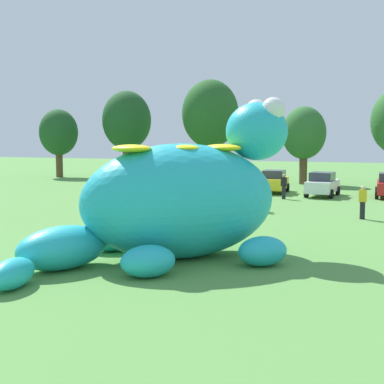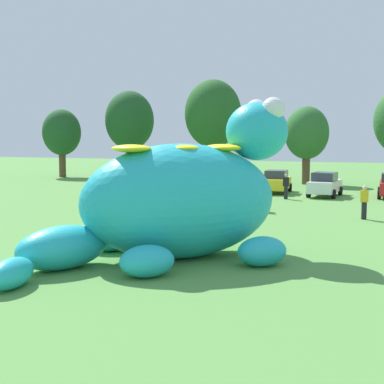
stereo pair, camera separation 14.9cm
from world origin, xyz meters
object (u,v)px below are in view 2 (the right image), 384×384
Objects in this scene: giant_inflatable_creature at (181,199)px; spectator_wandering at (364,203)px; spectator_by_cars at (257,195)px; car_silver at (219,180)px; car_white at (325,184)px; spectator_far_side at (257,196)px; car_black at (174,179)px; car_yellow at (277,182)px; spectator_near_inflatable at (286,187)px.

giant_inflatable_creature is 5.88× the size of spectator_wandering.
spectator_by_cars is at bearing 93.70° from giant_inflatable_creature.
giant_inflatable_creature is 2.39× the size of car_silver.
car_silver is at bearing 176.46° from car_white.
spectator_by_cars is at bearing 103.95° from spectator_far_side.
car_silver is 2.46× the size of spectator_by_cars.
car_black reaches higher than spectator_wandering.
car_yellow is at bearing 97.23° from spectator_far_side.
car_white is at bearing 85.58° from giant_inflatable_creature.
giant_inflatable_creature reaches higher than spectator_wandering.
car_silver is 4.39m from car_yellow.
spectator_near_inflatable is at bearing -128.80° from car_white.
car_yellow is 2.47× the size of spectator_far_side.
car_white is 9.71m from spectator_far_side.
car_white is (12.01, -0.83, 0.00)m from car_black.
car_yellow is at bearing 96.91° from spectator_by_cars.
spectator_wandering is at bearing 66.10° from giant_inflatable_creature.
giant_inflatable_creature is at bearing -94.42° from car_white.
car_silver is at bearing 120.53° from spectator_by_cars.
spectator_near_inflatable is 6.23m from spectator_by_cars.
car_yellow reaches higher than spectator_wandering.
car_white reaches higher than spectator_by_cars.
car_silver reaches higher than spectator_near_inflatable.
spectator_far_side is (-0.21, -6.69, 0.00)m from spectator_near_inflatable.
car_black is at bearing 160.13° from spectator_near_inflatable.
spectator_far_side is (-0.71, 12.37, -1.16)m from giant_inflatable_creature.
car_black is 14.05m from spectator_far_side.
car_white is (8.08, -0.50, 0.00)m from car_silver.
car_black is 2.48× the size of spectator_by_cars.
spectator_by_cars is at bearing 167.59° from spectator_wandering.
car_white is 2.45× the size of spectator_by_cars.
spectator_far_side is at bearing 93.30° from giant_inflatable_creature.
car_yellow is at bearing 122.13° from spectator_wandering.
spectator_near_inflatable is at bearing -19.87° from car_black.
car_white is at bearing -3.96° from car_black.
car_black is (-10.33, 22.62, -1.15)m from giant_inflatable_creature.
spectator_by_cars is at bearing -59.47° from car_silver.
car_yellow is 3.92m from car_white.
car_white is 3.49m from spectator_near_inflatable.
spectator_by_cars is (9.50, -9.77, -0.01)m from car_black.
spectator_near_inflatable is 1.00× the size of spectator_far_side.
spectator_wandering is (5.94, -1.31, 0.00)m from spectator_by_cars.
spectator_near_inflatable is at bearing 88.22° from spectator_far_side.
spectator_by_cars and spectator_far_side have the same top height.
spectator_wandering is (5.11, 11.54, -1.16)m from giant_inflatable_creature.
spectator_far_side is (9.62, -10.25, -0.01)m from car_black.
car_black is 1.00× the size of car_yellow.
spectator_near_inflatable is at bearing 91.51° from giant_inflatable_creature.
car_white is 10.81m from spectator_wandering.
car_silver is 15.75m from spectator_wandering.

